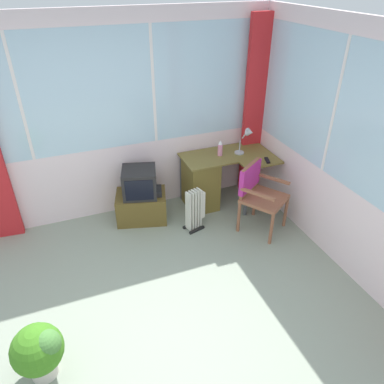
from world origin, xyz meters
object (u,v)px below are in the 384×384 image
object	(u,v)px
desk_lamp	(247,137)
desk	(204,180)
spray_bottle	(220,148)
space_heater	(195,209)
tv_remote	(267,160)
wooden_armchair	(256,188)
potted_plant	(39,350)
tv_on_stand	(141,198)

from	to	relation	value
desk_lamp	desk	bearing A→B (deg)	171.45
spray_bottle	space_heater	size ratio (longest dim) A/B	0.38
tv_remote	wooden_armchair	world-z (taller)	wooden_armchair
tv_remote	spray_bottle	xyz separation A→B (m)	(-0.50, 0.38, 0.09)
tv_remote	spray_bottle	bearing A→B (deg)	160.89
space_heater	potted_plant	distance (m)	2.36
tv_remote	wooden_armchair	distance (m)	0.49
desk_lamp	potted_plant	world-z (taller)	desk_lamp
wooden_armchair	spray_bottle	bearing A→B (deg)	104.57
desk	spray_bottle	distance (m)	0.50
tv_remote	space_heater	world-z (taller)	tv_remote
desk_lamp	tv_on_stand	size ratio (longest dim) A/B	0.51
wooden_armchair	potted_plant	world-z (taller)	wooden_armchair
wooden_armchair	space_heater	xyz separation A→B (m)	(-0.72, 0.22, -0.27)
desk_lamp	space_heater	xyz separation A→B (m)	(-0.89, -0.38, -0.69)
spray_bottle	wooden_armchair	bearing A→B (deg)	-75.43
desk	space_heater	world-z (taller)	desk
tv_remote	space_heater	distance (m)	1.14
desk_lamp	potted_plant	xyz separation A→B (m)	(-2.78, -1.79, -0.67)
desk	space_heater	bearing A→B (deg)	-123.56
desk	tv_remote	distance (m)	0.89
tv_on_stand	space_heater	world-z (taller)	tv_on_stand
desk	potted_plant	size ratio (longest dim) A/B	2.31
tv_remote	spray_bottle	world-z (taller)	spray_bottle
tv_remote	wooden_armchair	bearing A→B (deg)	-117.73
desk	tv_remote	bearing A→B (deg)	-27.16
desk_lamp	tv_remote	size ratio (longest dim) A/B	2.51
wooden_armchair	tv_on_stand	distance (m)	1.48
desk	spray_bottle	xyz separation A→B (m)	(0.23, 0.00, 0.44)
spray_bottle	space_heater	world-z (taller)	spray_bottle
wooden_armchair	potted_plant	distance (m)	2.88
tv_on_stand	potted_plant	xyz separation A→B (m)	(-1.31, -1.86, -0.02)
spray_bottle	space_heater	xyz separation A→B (m)	(-0.54, -0.47, -0.54)
space_heater	spray_bottle	bearing A→B (deg)	41.25
desk	wooden_armchair	world-z (taller)	wooden_armchair
potted_plant	tv_remote	bearing A→B (deg)	27.15
desk_lamp	tv_on_stand	xyz separation A→B (m)	(-1.47, 0.07, -0.65)
spray_bottle	tv_on_stand	size ratio (longest dim) A/B	0.29
wooden_armchair	tv_on_stand	bearing A→B (deg)	152.73
desk	desk_lamp	distance (m)	0.82
desk	spray_bottle	size ratio (longest dim) A/B	5.59
desk_lamp	spray_bottle	size ratio (longest dim) A/B	1.74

